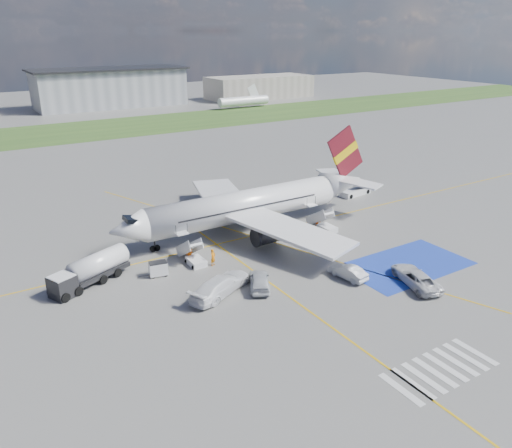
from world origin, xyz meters
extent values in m
plane|color=#60605E|center=(0.00, 0.00, 0.00)|extent=(400.00, 400.00, 0.00)
cube|color=#2D4C1E|center=(0.00, 95.00, 0.01)|extent=(400.00, 30.00, 0.01)
cube|color=gold|center=(0.00, 12.00, 0.01)|extent=(120.00, 0.20, 0.01)
cube|color=gold|center=(-5.00, -10.00, 0.01)|extent=(0.20, 60.00, 0.01)
cube|color=gold|center=(0.00, 12.00, 0.01)|extent=(20.71, 56.45, 0.01)
cube|color=#1B37A7|center=(10.00, -4.00, 0.01)|extent=(14.00, 8.00, 0.01)
cube|color=silver|center=(-6.00, -18.00, 0.01)|extent=(0.60, 4.00, 0.01)
cube|color=silver|center=(-4.80, -18.00, 0.01)|extent=(0.60, 4.00, 0.01)
cube|color=silver|center=(-3.60, -18.00, 0.01)|extent=(0.60, 4.00, 0.01)
cube|color=silver|center=(-2.40, -18.00, 0.01)|extent=(0.60, 4.00, 0.01)
cube|color=silver|center=(-1.20, -18.00, 0.01)|extent=(0.60, 4.00, 0.01)
cube|color=silver|center=(0.00, -18.00, 0.01)|extent=(0.60, 4.00, 0.01)
cube|color=silver|center=(1.20, -18.00, 0.01)|extent=(0.60, 4.00, 0.01)
cube|color=silver|center=(2.40, -18.00, 0.01)|extent=(0.60, 4.00, 0.01)
cube|color=gray|center=(20.00, 135.00, 6.00)|extent=(48.00, 18.00, 12.00)
cube|color=gray|center=(75.00, 128.00, 4.00)|extent=(40.00, 16.00, 8.00)
cylinder|color=silver|center=(0.00, 14.00, 3.40)|extent=(26.00, 3.90, 3.90)
cone|color=silver|center=(-15.00, 14.00, 3.40)|extent=(4.00, 3.90, 3.90)
cube|color=black|center=(-14.40, 14.00, 4.45)|extent=(1.67, 1.90, 0.82)
cone|color=silver|center=(16.20, 14.00, 3.80)|extent=(6.50, 3.90, 3.90)
cube|color=silver|center=(1.00, 5.50, 2.80)|extent=(9.86, 15.95, 1.40)
cube|color=silver|center=(1.00, 22.50, 2.80)|extent=(9.86, 15.95, 1.40)
cylinder|color=#38383A|center=(0.00, 8.40, 1.40)|extent=(3.40, 2.10, 2.10)
cylinder|color=#38383A|center=(0.00, 19.60, 1.40)|extent=(3.40, 2.10, 2.10)
cube|color=maroon|center=(16.50, 14.00, 8.20)|extent=(6.62, 0.30, 7.45)
cube|color=yellow|center=(16.50, 14.00, 8.20)|extent=(4.36, 0.40, 3.08)
cube|color=silver|center=(16.80, 10.80, 4.50)|extent=(4.73, 5.95, 0.49)
cube|color=silver|center=(16.80, 17.20, 4.50)|extent=(4.73, 5.95, 0.49)
cube|color=black|center=(0.00, 12.04, 3.75)|extent=(19.50, 0.04, 0.18)
cube|color=black|center=(0.00, 15.96, 3.75)|extent=(19.50, 0.04, 0.18)
cube|color=silver|center=(-9.50, 9.85, 1.45)|extent=(1.40, 3.73, 2.32)
cube|color=silver|center=(-9.50, 11.75, 2.50)|extent=(1.40, 1.00, 0.12)
cylinder|color=black|center=(-10.20, 11.75, 3.05)|extent=(0.06, 0.06, 1.10)
cylinder|color=black|center=(-8.80, 11.75, 3.05)|extent=(0.06, 0.06, 1.10)
cube|color=silver|center=(-9.50, 8.25, 0.35)|extent=(1.60, 2.40, 0.70)
cube|color=silver|center=(9.00, 9.85, 1.45)|extent=(1.40, 3.73, 2.32)
cube|color=silver|center=(9.00, 11.75, 2.50)|extent=(1.40, 1.00, 0.12)
cylinder|color=black|center=(8.30, 11.75, 3.05)|extent=(0.06, 0.06, 1.10)
cylinder|color=black|center=(9.70, 11.75, 3.05)|extent=(0.06, 0.06, 1.10)
cube|color=silver|center=(9.00, 8.25, 0.35)|extent=(1.60, 2.40, 0.70)
cube|color=black|center=(-23.36, 8.69, 1.07)|extent=(2.81, 2.81, 2.14)
cylinder|color=silver|center=(-19.36, 10.43, 1.86)|extent=(6.64, 4.47, 2.14)
cube|color=black|center=(-19.36, 10.43, 0.79)|extent=(6.64, 4.47, 0.46)
cube|color=silver|center=(-13.97, 8.00, 0.80)|extent=(2.06, 1.46, 1.32)
cube|color=black|center=(-13.97, 8.00, 1.50)|extent=(1.95, 1.35, 0.11)
cube|color=silver|center=(22.44, 17.67, 0.45)|extent=(5.52, 2.44, 0.89)
cube|color=black|center=(23.77, 17.83, 1.22)|extent=(3.63, 1.76, 0.99)
imported|color=silver|center=(-6.47, 0.12, 0.83)|extent=(4.04, 5.20, 1.65)
imported|color=#B5B7BC|center=(2.40, -2.96, 0.71)|extent=(2.13, 4.48, 1.42)
imported|color=silver|center=(7.33, -7.53, 0.99)|extent=(3.87, 5.74, 1.97)
imported|color=white|center=(-10.22, 1.23, 1.17)|extent=(6.46, 4.78, 2.35)
imported|color=orange|center=(-7.97, 7.16, 0.95)|extent=(0.83, 0.73, 1.91)
imported|color=orange|center=(-9.71, 9.50, 0.94)|extent=(1.08, 1.15, 1.88)
imported|color=orange|center=(8.57, 9.82, 0.83)|extent=(0.82, 1.05, 1.66)
camera|label=1|loc=(-30.17, -36.98, 23.91)|focal=35.00mm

